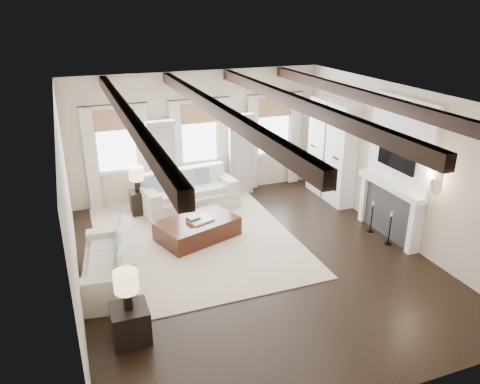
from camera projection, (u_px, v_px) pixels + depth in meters
name	position (u px, v px, depth m)	size (l,w,h in m)	color
ground	(254.00, 261.00, 9.19)	(7.50, 7.50, 0.00)	black
room_shell	(272.00, 152.00, 9.50)	(6.54, 7.54, 3.22)	beige
area_rug	(195.00, 237.00, 10.10)	(4.05, 5.04, 0.02)	beige
sofa_back	(188.00, 194.00, 11.37)	(2.36, 1.31, 0.96)	beige
sofa_left	(114.00, 265.00, 8.36)	(1.16, 2.12, 0.87)	beige
ottoman	(197.00, 229.00, 10.00)	(1.63, 1.02, 0.43)	black
tray	(200.00, 220.00, 9.89)	(0.50, 0.38, 0.04)	white
book_lower	(193.00, 219.00, 9.84)	(0.26, 0.20, 0.04)	#262628
book_upper	(193.00, 217.00, 9.82)	(0.22, 0.17, 0.03)	beige
side_table_front	(130.00, 323.00, 6.96)	(0.55, 0.55, 0.55)	black
lamp_front	(126.00, 284.00, 6.70)	(0.36, 0.36, 0.62)	black
side_table_back	(139.00, 203.00, 11.14)	(0.39, 0.39, 0.58)	black
lamp_back	(137.00, 175.00, 10.87)	(0.35, 0.35, 0.60)	black
candlestick_near	(390.00, 231.00, 9.72)	(0.15, 0.15, 0.74)	black
candlestick_far	(371.00, 219.00, 10.27)	(0.14, 0.14, 0.71)	black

